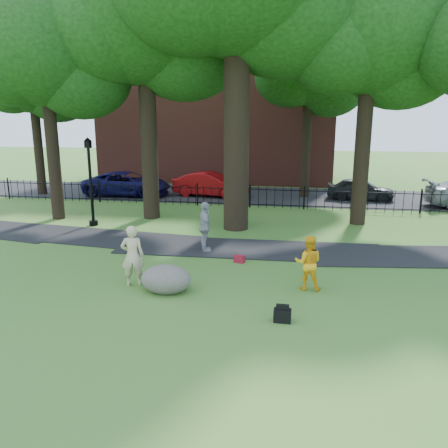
% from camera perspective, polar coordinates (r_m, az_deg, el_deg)
% --- Properties ---
extents(ground, '(120.00, 120.00, 0.00)m').
position_cam_1_polar(ground, '(13.14, -3.16, -7.93)').
color(ground, '#337027').
rests_on(ground, ground).
extents(footpath, '(36.07, 3.85, 0.03)m').
position_cam_1_polar(footpath, '(16.61, 3.33, -3.31)').
color(footpath, black).
rests_on(footpath, ground).
extents(street, '(80.00, 7.00, 0.02)m').
position_cam_1_polar(street, '(28.44, 4.33, 3.75)').
color(street, black).
rests_on(street, ground).
extents(iron_fence, '(44.00, 0.04, 1.20)m').
position_cam_1_polar(iron_fence, '(24.42, 3.36, 3.58)').
color(iron_fence, black).
rests_on(iron_fence, ground).
extents(brick_building, '(18.00, 8.00, 12.00)m').
position_cam_1_polar(brick_building, '(36.56, -0.58, 15.38)').
color(brick_building, brown).
rests_on(brick_building, ground).
extents(tree_row, '(26.82, 7.96, 12.42)m').
position_cam_1_polar(tree_row, '(20.70, 3.89, 22.80)').
color(tree_row, black).
rests_on(tree_row, ground).
extents(woman, '(0.76, 0.60, 1.82)m').
position_cam_1_polar(woman, '(13.08, -11.87, -4.07)').
color(woman, beige).
rests_on(woman, ground).
extents(man, '(0.79, 0.63, 1.60)m').
position_cam_1_polar(man, '(12.76, 10.93, -5.00)').
color(man, '#FFAD15').
rests_on(man, ground).
extents(pedestrian, '(0.82, 1.19, 1.88)m').
position_cam_1_polar(pedestrian, '(16.08, -2.50, -0.39)').
color(pedestrian, '#9C9DA0').
rests_on(pedestrian, ground).
extents(boulder, '(1.67, 1.41, 0.84)m').
position_cam_1_polar(boulder, '(12.61, -7.60, -6.92)').
color(boulder, '#646253').
rests_on(boulder, ground).
extents(lamppost, '(0.40, 0.40, 4.04)m').
position_cam_1_polar(lamppost, '(20.85, -17.02, 5.14)').
color(lamppost, black).
rests_on(lamppost, ground).
extents(backpack, '(0.42, 0.27, 0.32)m').
position_cam_1_polar(backpack, '(10.92, 7.64, -11.76)').
color(backpack, black).
rests_on(backpack, ground).
extents(red_bag, '(0.41, 0.32, 0.24)m').
position_cam_1_polar(red_bag, '(15.06, 2.03, -4.59)').
color(red_bag, maroon).
rests_on(red_bag, ground).
extents(red_sedan, '(4.93, 2.40, 1.56)m').
position_cam_1_polar(red_sedan, '(27.88, -1.76, 5.20)').
color(red_sedan, '#990B0E').
rests_on(red_sedan, ground).
extents(navy_van, '(5.65, 2.80, 1.54)m').
position_cam_1_polar(navy_van, '(28.87, -12.54, 5.15)').
color(navy_van, '#0E0D41').
rests_on(navy_van, ground).
extents(grey_car, '(4.07, 1.91, 1.35)m').
position_cam_1_polar(grey_car, '(27.91, 17.39, 4.38)').
color(grey_car, black).
rests_on(grey_car, ground).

